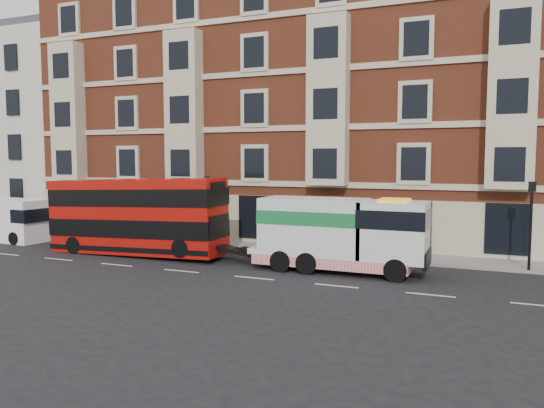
{
  "coord_description": "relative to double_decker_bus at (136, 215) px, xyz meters",
  "views": [
    {
      "loc": [
        10.21,
        -22.3,
        5.65
      ],
      "look_at": [
        -0.76,
        4.0,
        3.15
      ],
      "focal_mm": 35.0,
      "sensor_mm": 36.0,
      "label": 1
    }
  ],
  "objects": [
    {
      "name": "ground",
      "position": [
        8.84,
        -2.87,
        -2.33
      ],
      "size": [
        120.0,
        120.0,
        0.0
      ],
      "primitive_type": "plane",
      "color": "black",
      "rests_on": "ground"
    },
    {
      "name": "sidewalk",
      "position": [
        8.84,
        4.63,
        -2.26
      ],
      "size": [
        90.0,
        3.0,
        0.15
      ],
      "primitive_type": "cube",
      "color": "slate",
      "rests_on": "ground"
    },
    {
      "name": "victorian_terrace",
      "position": [
        9.34,
        12.13,
        7.73
      ],
      "size": [
        45.0,
        12.0,
        20.4
      ],
      "color": "brown",
      "rests_on": "ground"
    },
    {
      "name": "cream_block",
      "position": [
        -21.16,
        11.13,
        6.01
      ],
      "size": [
        16.0,
        10.0,
        16.8
      ],
      "color": "beige",
      "rests_on": "ground"
    },
    {
      "name": "lamp_post_west",
      "position": [
        2.84,
        3.33,
        0.34
      ],
      "size": [
        0.35,
        0.15,
        4.35
      ],
      "color": "black",
      "rests_on": "sidewalk"
    },
    {
      "name": "lamp_post_east",
      "position": [
        20.84,
        3.33,
        0.34
      ],
      "size": [
        0.35,
        0.15,
        4.35
      ],
      "color": "black",
      "rests_on": "sidewalk"
    },
    {
      "name": "double_decker_bus",
      "position": [
        0.0,
        0.0,
        0.0
      ],
      "size": [
        10.88,
        2.5,
        4.4
      ],
      "color": "#A80F09",
      "rests_on": "ground"
    },
    {
      "name": "tow_truck",
      "position": [
        12.06,
        -0.0,
        -0.41
      ],
      "size": [
        8.71,
        2.58,
        3.63
      ],
      "color": "silver",
      "rests_on": "ground"
    },
    {
      "name": "box_van",
      "position": [
        -11.27,
        1.0,
        -0.93
      ],
      "size": [
        5.61,
        2.62,
        2.85
      ],
      "rotation": [
        0.0,
        0.0,
        -0.06
      ],
      "color": "white",
      "rests_on": "ground"
    },
    {
      "name": "pedestrian",
      "position": [
        -2.66,
        4.36,
        -1.26
      ],
      "size": [
        0.8,
        0.71,
        1.84
      ],
      "primitive_type": "imported",
      "rotation": [
        0.0,
        0.0,
        -0.5
      ],
      "color": "#182330",
      "rests_on": "sidewalk"
    }
  ]
}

